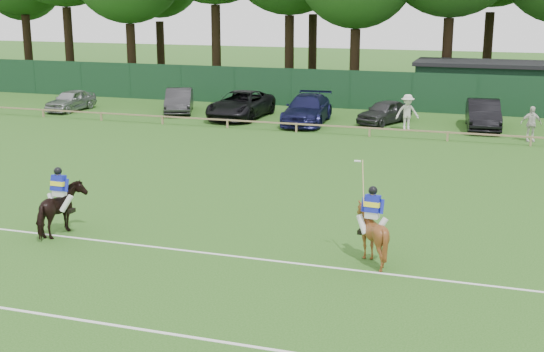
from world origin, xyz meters
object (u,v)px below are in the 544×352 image
at_px(utility_shed, 480,85).
at_px(sedan_silver, 71,100).
at_px(horse_dark, 61,210).
at_px(horse_chestnut, 371,234).
at_px(hatch_grey, 385,112).
at_px(sedan_navy, 307,109).
at_px(spectator_left, 407,112).
at_px(sedan_grey, 179,101).
at_px(spectator_mid, 531,124).
at_px(estate_black, 483,115).
at_px(suv_black, 241,105).

bearing_deg(utility_shed, sedan_silver, -159.46).
xyz_separation_m(horse_dark, horse_chestnut, (9.56, 0.65, 0.01)).
distance_m(hatch_grey, utility_shed, 9.23).
distance_m(sedan_navy, spectator_left, 5.81).
xyz_separation_m(horse_chestnut, spectator_left, (-1.83, 20.57, 0.19)).
bearing_deg(utility_shed, sedan_grey, -156.30).
bearing_deg(spectator_left, horse_dark, -132.62).
bearing_deg(hatch_grey, sedan_grey, -154.95).
height_order(horse_chestnut, spectator_mid, spectator_mid).
xyz_separation_m(spectator_left, utility_shed, (3.39, 9.61, 0.55)).
xyz_separation_m(sedan_navy, hatch_grey, (4.24, 1.39, -0.14)).
relative_size(horse_chestnut, utility_shed, 0.19).
xyz_separation_m(hatch_grey, utility_shed, (4.93, 7.76, 0.87)).
relative_size(estate_black, spectator_mid, 2.71).
distance_m(spectator_left, utility_shed, 10.21).
bearing_deg(sedan_silver, suv_black, 6.28).
xyz_separation_m(sedan_silver, suv_black, (11.34, 0.68, 0.14)).
relative_size(sedan_grey, hatch_grey, 1.16).
xyz_separation_m(sedan_grey, sedan_navy, (8.71, -1.30, 0.06)).
bearing_deg(spectator_left, spectator_mid, -32.89).
xyz_separation_m(estate_black, spectator_mid, (2.43, -2.90, 0.10)).
distance_m(spectator_left, spectator_mid, 6.47).
bearing_deg(suv_black, sedan_silver, -174.67).
distance_m(horse_dark, hatch_grey, 23.89).
bearing_deg(utility_shed, hatch_grey, -122.46).
relative_size(horse_chestnut, hatch_grey, 0.41).
relative_size(sedan_navy, estate_black, 1.15).
xyz_separation_m(horse_chestnut, suv_black, (-11.90, 21.57, 0.00)).
bearing_deg(estate_black, hatch_grey, 172.83).
height_order(horse_dark, spectator_mid, spectator_mid).
distance_m(sedan_silver, sedan_navy, 15.63).
bearing_deg(estate_black, spectator_mid, -55.98).
distance_m(horse_chestnut, sedan_navy, 22.37).
distance_m(horse_chestnut, spectator_left, 20.66).
xyz_separation_m(horse_dark, sedan_navy, (1.94, 21.69, 0.02)).
distance_m(sedan_silver, spectator_left, 21.42).
relative_size(sedan_silver, hatch_grey, 1.00).
xyz_separation_m(estate_black, spectator_left, (-3.93, -1.74, 0.19)).
height_order(horse_dark, sedan_navy, sedan_navy).
height_order(horse_dark, suv_black, suv_black).
distance_m(horse_dark, spectator_left, 22.59).
bearing_deg(spectator_mid, sedan_navy, 158.21).
distance_m(sedan_grey, sedan_navy, 8.81).
bearing_deg(utility_shed, horse_dark, -109.82).
bearing_deg(sedan_silver, estate_black, 6.08).
bearing_deg(sedan_silver, horse_dark, -54.70).
distance_m(suv_black, sedan_navy, 4.32).
height_order(sedan_navy, spectator_left, spectator_left).
distance_m(horse_dark, suv_black, 22.34).
bearing_deg(suv_black, spectator_left, -3.73).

